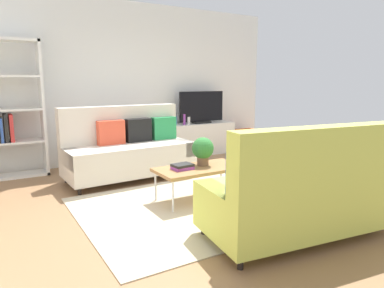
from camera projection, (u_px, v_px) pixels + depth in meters
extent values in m
plane|color=#936B47|center=(204.00, 201.00, 4.32)|extent=(7.68, 7.68, 0.00)
cube|color=white|center=(122.00, 83.00, 6.43)|extent=(6.40, 0.12, 2.90)
cube|color=beige|center=(205.00, 204.00, 4.20)|extent=(2.90, 2.20, 0.01)
cube|color=beige|center=(130.00, 158.00, 5.27)|extent=(1.93, 0.92, 0.44)
cube|color=beige|center=(121.00, 124.00, 5.45)|extent=(1.91, 0.28, 0.56)
cube|color=beige|center=(178.00, 146.00, 5.71)|extent=(0.24, 0.85, 0.22)
cube|color=beige|center=(72.00, 158.00, 4.79)|extent=(0.24, 0.85, 0.22)
cylinder|color=black|center=(190.00, 172.00, 5.51)|extent=(0.05, 0.05, 0.10)
cylinder|color=black|center=(80.00, 191.00, 4.57)|extent=(0.05, 0.05, 0.10)
cylinder|color=black|center=(169.00, 164.00, 6.07)|extent=(0.05, 0.05, 0.10)
cylinder|color=black|center=(66.00, 179.00, 5.12)|extent=(0.05, 0.05, 0.10)
cube|color=#288C4C|center=(164.00, 128.00, 5.68)|extent=(0.41, 0.16, 0.36)
cube|color=black|center=(139.00, 130.00, 5.43)|extent=(0.41, 0.16, 0.36)
cube|color=#D84C33|center=(111.00, 132.00, 5.19)|extent=(0.41, 0.16, 0.36)
cube|color=#C1CC51|center=(300.00, 202.00, 3.35)|extent=(2.00, 1.09, 0.44)
cube|color=#C1CC51|center=(329.00, 158.00, 2.97)|extent=(1.91, 0.45, 0.56)
cube|color=#C1CC51|center=(223.00, 203.00, 3.00)|extent=(0.31, 0.86, 0.22)
cube|color=#C1CC51|center=(365.00, 181.00, 3.66)|extent=(0.31, 0.86, 0.22)
cylinder|color=black|center=(204.00, 230.00, 3.37)|extent=(0.05, 0.05, 0.10)
cylinder|color=black|center=(339.00, 205.00, 4.04)|extent=(0.05, 0.05, 0.10)
cylinder|color=black|center=(240.00, 263.00, 2.75)|extent=(0.05, 0.05, 0.10)
cube|color=#3359B2|center=(251.00, 173.00, 2.89)|extent=(0.42, 0.19, 0.36)
cube|color=#288C4C|center=(294.00, 167.00, 3.07)|extent=(0.42, 0.19, 0.36)
cube|color=#9E7042|center=(200.00, 169.00, 4.32)|extent=(1.10, 0.56, 0.04)
cylinder|color=silver|center=(156.00, 186.00, 4.30)|extent=(0.02, 0.02, 0.38)
cylinder|color=silver|center=(221.00, 175.00, 4.81)|extent=(0.02, 0.02, 0.38)
cylinder|color=silver|center=(173.00, 197.00, 3.91)|extent=(0.02, 0.02, 0.38)
cylinder|color=silver|center=(242.00, 184.00, 4.42)|extent=(0.02, 0.02, 0.38)
cube|color=silver|center=(201.00, 139.00, 7.11)|extent=(1.40, 0.44, 0.64)
cube|color=black|center=(201.00, 122.00, 7.04)|extent=(0.36, 0.20, 0.04)
cube|color=black|center=(202.00, 106.00, 6.98)|extent=(1.00, 0.05, 0.60)
cube|color=white|center=(42.00, 109.00, 5.49)|extent=(0.04, 0.36, 2.10)
cube|color=white|center=(11.00, 176.00, 5.41)|extent=(1.10, 0.36, 0.04)
cube|color=white|center=(8.00, 143.00, 5.31)|extent=(1.02, 0.36, 0.03)
cube|color=white|center=(4.00, 110.00, 5.22)|extent=(1.02, 0.36, 0.03)
cube|color=white|center=(1.00, 76.00, 5.14)|extent=(1.02, 0.36, 0.03)
cube|color=#3359B2|center=(1.00, 130.00, 5.24)|extent=(0.04, 0.29, 0.37)
cube|color=#262626|center=(6.00, 128.00, 5.27)|extent=(0.05, 0.29, 0.42)
cube|color=red|center=(11.00, 128.00, 5.31)|extent=(0.05, 0.29, 0.42)
cube|color=orange|center=(246.00, 140.00, 7.61)|extent=(0.52, 0.40, 0.44)
cylinder|color=brown|center=(203.00, 161.00, 4.40)|extent=(0.15, 0.15, 0.11)
sphere|color=#2D7233|center=(203.00, 148.00, 4.37)|extent=(0.28, 0.28, 0.28)
cube|color=purple|center=(182.00, 168.00, 4.21)|extent=(0.24, 0.18, 0.04)
cube|color=#262626|center=(182.00, 165.00, 4.21)|extent=(0.25, 0.20, 0.03)
cylinder|color=#4C72B2|center=(175.00, 120.00, 6.79)|extent=(0.11, 0.11, 0.17)
cylinder|color=purple|center=(184.00, 119.00, 6.80)|extent=(0.05, 0.05, 0.21)
cylinder|color=silver|center=(189.00, 121.00, 6.85)|extent=(0.06, 0.06, 0.15)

